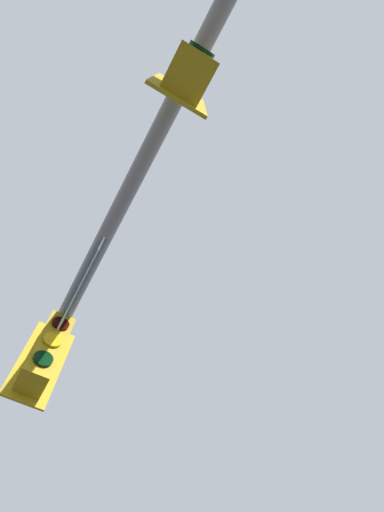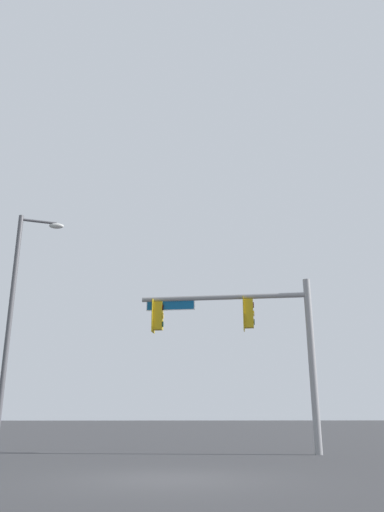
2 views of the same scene
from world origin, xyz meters
The scene contains 1 object.
signal_pole_near centered at (-3.33, -7.31, 4.37)m, with size 6.47×1.60×6.31m.
Camera 1 is at (-3.30, -7.27, 1.22)m, focal length 28.00 mm.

